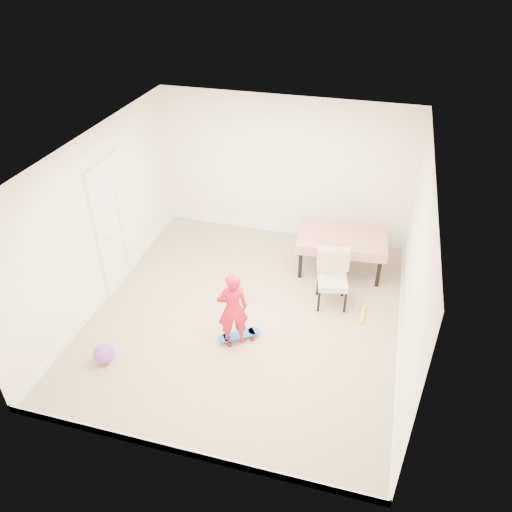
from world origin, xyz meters
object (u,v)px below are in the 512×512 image
(dining_chair, at_px, (333,280))
(child, at_px, (233,311))
(dining_table, at_px, (341,252))
(balloon, at_px, (104,354))
(skateboard, at_px, (239,337))

(dining_chair, bearing_deg, child, -145.71)
(dining_table, relative_size, balloon, 5.14)
(dining_table, height_order, skateboard, dining_table)
(dining_table, distance_m, balloon, 4.08)
(skateboard, bearing_deg, child, -158.78)
(child, bearing_deg, dining_chair, -160.34)
(skateboard, height_order, child, child)
(dining_chair, relative_size, child, 0.77)
(balloon, bearing_deg, dining_table, 47.30)
(dining_chair, bearing_deg, balloon, -155.16)
(child, bearing_deg, dining_table, -144.90)
(skateboard, bearing_deg, dining_table, 26.58)
(dining_chair, bearing_deg, dining_table, 77.85)
(dining_table, bearing_deg, balloon, -136.86)
(child, xyz_separation_m, balloon, (-1.57, -0.81, -0.44))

